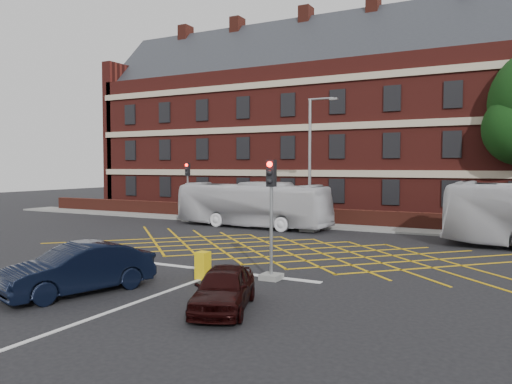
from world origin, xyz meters
The scene contains 15 objects.
ground centered at (0.00, 0.00, 0.00)m, with size 120.00×120.00×0.00m, color black.
victorian_building centered at (0.25, 22.00, 7.84)m, with size 51.00×12.17×20.40m.
boundary_wall centered at (0.00, 13.00, 0.55)m, with size 56.00×0.50×1.10m, color #501E15.
far_pavement centered at (0.00, 12.00, 0.06)m, with size 60.00×3.00×0.12m, color slate.
box_junction_hatching centered at (0.00, 2.00, 0.01)m, with size 11.50×0.12×0.02m, color #CC990C.
stop_line centered at (0.00, -3.50, 0.01)m, with size 8.00×0.30×0.02m, color silver.
centre_line centered at (0.00, -10.00, 0.01)m, with size 0.15×14.00×0.02m, color silver.
bus_left centered at (-5.62, 9.29, 1.50)m, with size 2.52×10.77×3.00m, color silver.
car_navy centered at (-2.37, -8.45, 0.79)m, with size 1.67×4.80×1.58m, color black.
car_maroon centered at (2.69, -7.84, 0.62)m, with size 1.46×3.64×1.24m, color black.
traffic_light_near centered at (2.23, -3.85, 1.76)m, with size 0.70×0.70×4.27m.
traffic_light_far centered at (-11.43, 10.18, 1.76)m, with size 0.70×0.70×4.27m.
street_lamp centered at (-1.38, 9.08, 2.76)m, with size 2.25×1.00×8.19m.
direction_signs centered at (-11.86, 11.51, 1.38)m, with size 1.10×0.16×2.20m.
utility_cabinet centered at (0.02, -4.91, 0.49)m, with size 0.43×0.45×0.99m, color yellow.
Camera 1 is at (9.97, -19.70, 4.07)m, focal length 35.00 mm.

